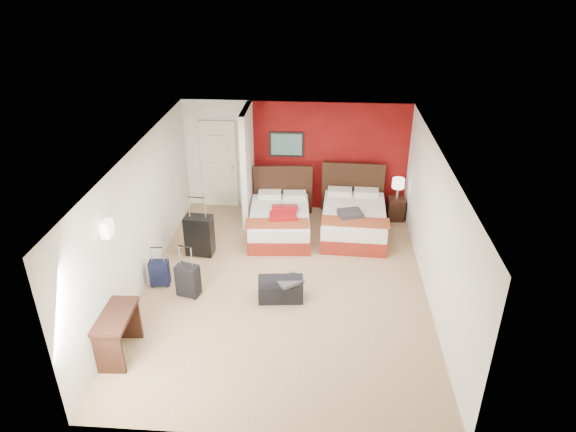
# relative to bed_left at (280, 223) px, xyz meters

# --- Properties ---
(ground) EXTENTS (6.50, 6.50, 0.00)m
(ground) POSITION_rel_bed_left_xyz_m (0.25, -1.88, -0.27)
(ground) COLOR tan
(ground) RESTS_ON ground
(room_walls) EXTENTS (5.02, 6.52, 2.50)m
(room_walls) POSITION_rel_bed_left_xyz_m (-1.15, -0.46, 0.99)
(room_walls) COLOR white
(room_walls) RESTS_ON ground
(red_accent_panel) EXTENTS (3.50, 0.04, 2.50)m
(red_accent_panel) POSITION_rel_bed_left_xyz_m (1.00, 1.35, 0.98)
(red_accent_panel) COLOR maroon
(red_accent_panel) RESTS_ON ground
(partition_wall) EXTENTS (0.12, 1.20, 2.50)m
(partition_wall) POSITION_rel_bed_left_xyz_m (-0.75, 0.73, 0.98)
(partition_wall) COLOR silver
(partition_wall) RESTS_ON ground
(entry_door) EXTENTS (0.82, 0.06, 2.05)m
(entry_door) POSITION_rel_bed_left_xyz_m (-1.50, 1.32, 0.76)
(entry_door) COLOR silver
(entry_door) RESTS_ON ground
(bed_left) EXTENTS (1.36, 1.86, 0.53)m
(bed_left) POSITION_rel_bed_left_xyz_m (0.00, 0.00, 0.00)
(bed_left) COLOR white
(bed_left) RESTS_ON ground
(bed_right) EXTENTS (1.40, 1.94, 0.57)m
(bed_right) POSITION_rel_bed_left_xyz_m (1.55, 0.14, 0.02)
(bed_right) COLOR white
(bed_right) RESTS_ON ground
(red_suitcase_open) EXTENTS (0.63, 0.81, 0.09)m
(red_suitcase_open) POSITION_rel_bed_left_xyz_m (0.10, -0.10, 0.31)
(red_suitcase_open) COLOR #A40E13
(red_suitcase_open) RESTS_ON bed_left
(jacket_bundle) EXTENTS (0.55, 0.48, 0.11)m
(jacket_bundle) POSITION_rel_bed_left_xyz_m (1.45, -0.16, 0.35)
(jacket_bundle) COLOR #3A393E
(jacket_bundle) RESTS_ON bed_right
(nightstand) EXTENTS (0.37, 0.37, 0.50)m
(nightstand) POSITION_rel_bed_left_xyz_m (2.52, 0.89, -0.01)
(nightstand) COLOR black
(nightstand) RESTS_ON ground
(table_lamp) EXTENTS (0.29, 0.29, 0.47)m
(table_lamp) POSITION_rel_bed_left_xyz_m (2.52, 0.89, 0.47)
(table_lamp) COLOR white
(table_lamp) RESTS_ON nightstand
(suitcase_black) EXTENTS (0.55, 0.37, 0.79)m
(suitcase_black) POSITION_rel_bed_left_xyz_m (-1.49, -0.90, 0.13)
(suitcase_black) COLOR black
(suitcase_black) RESTS_ON ground
(suitcase_charcoal) EXTENTS (0.43, 0.33, 0.57)m
(suitcase_charcoal) POSITION_rel_bed_left_xyz_m (-1.39, -2.28, 0.02)
(suitcase_charcoal) COLOR black
(suitcase_charcoal) RESTS_ON ground
(suitcase_navy) EXTENTS (0.35, 0.23, 0.47)m
(suitcase_navy) POSITION_rel_bed_left_xyz_m (-1.97, -2.02, -0.03)
(suitcase_navy) COLOR black
(suitcase_navy) RESTS_ON ground
(duffel_bag) EXTENTS (0.79, 0.48, 0.38)m
(duffel_bag) POSITION_rel_bed_left_xyz_m (0.21, -2.26, -0.07)
(duffel_bag) COLOR black
(duffel_bag) RESTS_ON ground
(jacket_draped) EXTENTS (0.53, 0.51, 0.05)m
(jacket_draped) POSITION_rel_bed_left_xyz_m (0.36, -2.31, 0.15)
(jacket_draped) COLOR #3F3E44
(jacket_draped) RESTS_ON duffel_bag
(desk) EXTENTS (0.48, 0.91, 0.74)m
(desk) POSITION_rel_bed_left_xyz_m (-2.04, -3.81, 0.11)
(desk) COLOR black
(desk) RESTS_ON ground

